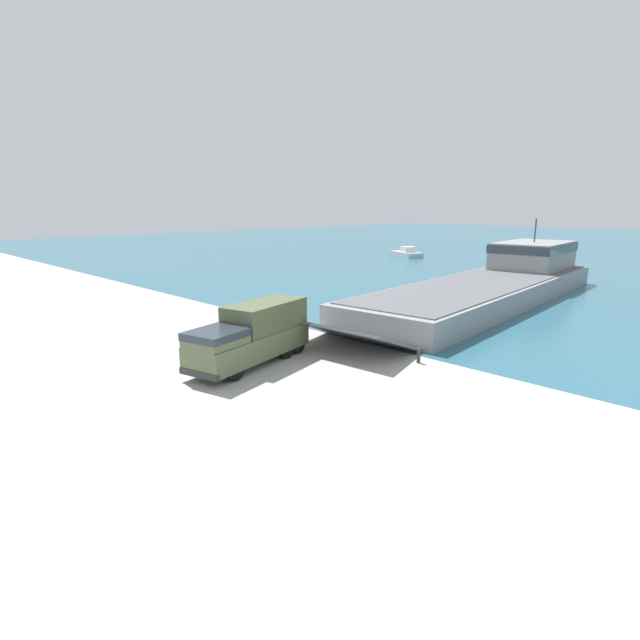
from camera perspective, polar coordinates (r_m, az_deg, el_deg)
ground_plane at (r=30.20m, az=-7.39°, el=-3.31°), size 240.00×240.00×0.00m
landing_craft at (r=49.53m, az=19.79°, el=4.35°), size 11.19×40.27×7.03m
military_truck at (r=27.12m, az=-7.79°, el=-1.62°), size 4.18×8.30×3.21m
soldier_on_ramp at (r=28.73m, az=-12.30°, el=-2.31°), size 0.37×0.50×1.71m
moored_boat_c at (r=85.18m, az=9.87°, el=7.52°), size 6.66×4.95×1.71m
mooring_bollard at (r=27.78m, az=11.21°, el=-3.91°), size 0.23×0.23×0.85m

